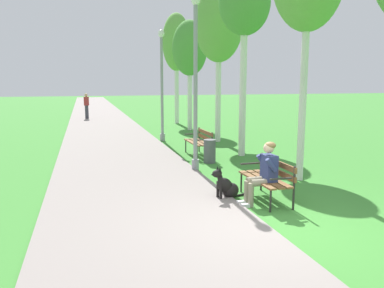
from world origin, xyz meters
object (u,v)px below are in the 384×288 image
object	(u,v)px
park_bench_near	(268,176)
dog_black	(227,186)
person_seated_on_near_bench	(264,171)
lamp_post_mid	(162,85)
lamp_post_near	(195,82)
birch_tree_fifth	(190,49)
pedestrian_distant	(87,106)
litter_bin	(210,151)
park_bench_mid	(200,140)
birch_tree_third	(245,5)
birch_tree_sixth	(176,43)
birch_tree_fourth	(219,23)

from	to	relation	value
park_bench_near	dog_black	size ratio (longest dim) A/B	1.82
person_seated_on_near_bench	lamp_post_mid	size ratio (longest dim) A/B	0.28
lamp_post_near	birch_tree_fifth	size ratio (longest dim) A/B	0.87
pedestrian_distant	litter_bin	bearing A→B (deg)	-77.12
person_seated_on_near_bench	dog_black	world-z (taller)	person_seated_on_near_bench
park_bench_mid	lamp_post_near	bearing A→B (deg)	-110.36
park_bench_mid	lamp_post_mid	world-z (taller)	lamp_post_mid
lamp_post_near	birch_tree_third	world-z (taller)	birch_tree_third
lamp_post_near	pedestrian_distant	bearing A→B (deg)	99.78
person_seated_on_near_bench	dog_black	distance (m)	0.89
lamp_post_mid	birch_tree_sixth	distance (m)	6.92
dog_black	pedestrian_distant	world-z (taller)	pedestrian_distant
lamp_post_mid	birch_tree_fifth	xyz separation A→B (m)	(2.04, 3.19, 1.67)
dog_black	lamp_post_near	distance (m)	3.40
person_seated_on_near_bench	pedestrian_distant	xyz separation A→B (m)	(-3.18, 18.80, 0.16)
birch_tree_fourth	pedestrian_distant	xyz separation A→B (m)	(-5.00, 11.00, -3.78)
lamp_post_mid	person_seated_on_near_bench	bearing A→B (deg)	-87.93
park_bench_near	dog_black	distance (m)	0.89
lamp_post_near	birch_tree_fifth	bearing A→B (deg)	75.51
lamp_post_mid	litter_bin	size ratio (longest dim) A/B	6.31
lamp_post_near	birch_tree_sixth	bearing A→B (deg)	78.89
dog_black	birch_tree_fourth	world-z (taller)	birch_tree_fourth
park_bench_mid	dog_black	distance (m)	4.69
dog_black	birch_tree_fifth	size ratio (longest dim) A/B	0.15
lamp_post_mid	birch_tree_fourth	world-z (taller)	birch_tree_fourth
park_bench_mid	birch_tree_sixth	distance (m)	10.52
park_bench_mid	litter_bin	distance (m)	1.15
dog_black	lamp_post_mid	distance (m)	8.26
person_seated_on_near_bench	birch_tree_fifth	bearing A→B (deg)	81.60
park_bench_near	park_bench_mid	size ratio (longest dim) A/B	1.00
lamp_post_mid	birch_tree_sixth	xyz separation A→B (m)	(2.10, 6.21, 2.22)
lamp_post_near	litter_bin	world-z (taller)	lamp_post_near
birch_tree_third	birch_tree_sixth	bearing A→B (deg)	88.73
park_bench_near	birch_tree_sixth	size ratio (longest dim) A/B	0.24
dog_black	birch_tree_fourth	size ratio (longest dim) A/B	0.13
park_bench_mid	litter_bin	world-z (taller)	park_bench_mid
birch_tree_fifth	dog_black	bearing A→B (deg)	-101.65
dog_black	park_bench_mid	bearing A→B (deg)	79.81
pedestrian_distant	park_bench_near	bearing A→B (deg)	-79.69
litter_bin	pedestrian_distant	size ratio (longest dim) A/B	0.42
dog_black	birch_tree_sixth	bearing A→B (deg)	80.54
dog_black	pedestrian_distant	size ratio (longest dim) A/B	0.50
park_bench_near	lamp_post_mid	world-z (taller)	lamp_post_mid
person_seated_on_near_bench	birch_tree_fifth	world-z (taller)	birch_tree_fifth
lamp_post_near	birch_tree_fifth	distance (m)	8.97
birch_tree_fourth	litter_bin	size ratio (longest dim) A/B	8.84
park_bench_near	pedestrian_distant	size ratio (longest dim) A/B	0.91
park_bench_mid	birch_tree_fifth	xyz separation A→B (m)	(1.48, 6.58, 3.44)
dog_black	birch_tree_third	size ratio (longest dim) A/B	0.14
person_seated_on_near_bench	birch_tree_third	xyz separation A→B (m)	(1.57, 4.77, 4.05)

